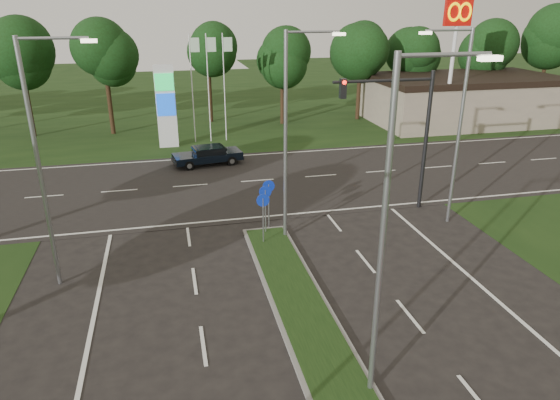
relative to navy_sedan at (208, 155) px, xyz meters
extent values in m
cube|color=black|center=(1.58, 27.00, -0.65)|extent=(160.00, 50.00, 0.02)
cube|color=black|center=(1.58, -4.00, -0.65)|extent=(160.00, 12.00, 0.02)
cube|color=gray|center=(23.58, 8.00, 1.35)|extent=(16.00, 9.00, 4.00)
cylinder|color=gray|center=(2.38, -22.00, 3.85)|extent=(0.16, 0.16, 9.00)
cylinder|color=gray|center=(3.48, -22.00, 8.25)|extent=(2.20, 0.10, 0.10)
cube|color=#FFF2CC|center=(4.58, -22.00, 8.15)|extent=(0.50, 0.22, 0.12)
cylinder|color=gray|center=(2.38, -12.00, 3.85)|extent=(0.16, 0.16, 9.00)
cylinder|color=gray|center=(3.48, -12.00, 8.25)|extent=(2.20, 0.10, 0.10)
cube|color=#FFF2CC|center=(4.58, -12.00, 8.15)|extent=(0.50, 0.22, 0.12)
cylinder|color=gray|center=(-6.92, -14.00, 3.85)|extent=(0.16, 0.16, 9.00)
cylinder|color=gray|center=(-5.82, -14.00, 8.25)|extent=(2.20, 0.10, 0.10)
cube|color=#FFF2CC|center=(-4.72, -14.00, 8.15)|extent=(0.50, 0.22, 0.12)
cylinder|color=gray|center=(10.58, -12.00, 3.85)|extent=(0.16, 0.16, 9.00)
cylinder|color=gray|center=(9.48, -12.00, 8.25)|extent=(2.20, 0.10, 0.10)
cube|color=#FFF2CC|center=(8.38, -12.00, 8.15)|extent=(0.50, 0.22, 0.12)
cylinder|color=black|center=(10.08, -10.00, 2.85)|extent=(0.20, 0.20, 7.00)
cylinder|color=black|center=(7.58, -10.00, 5.95)|extent=(5.00, 0.14, 0.14)
cube|color=black|center=(5.58, -10.00, 5.65)|extent=(0.28, 0.28, 0.90)
sphere|color=#FF190C|center=(5.58, -10.18, 5.95)|extent=(0.20, 0.20, 0.20)
cylinder|color=gray|center=(1.28, -12.50, 0.45)|extent=(0.06, 0.06, 2.20)
cylinder|color=#0C26A5|center=(1.28, -12.50, 1.45)|extent=(0.56, 0.04, 0.56)
cylinder|color=gray|center=(1.58, -11.50, 0.45)|extent=(0.06, 0.06, 2.20)
cylinder|color=#0C26A5|center=(1.58, -11.50, 1.45)|extent=(0.56, 0.04, 0.56)
cylinder|color=gray|center=(1.88, -10.80, 0.45)|extent=(0.06, 0.06, 2.20)
cylinder|color=#0C26A5|center=(1.88, -10.80, 1.45)|extent=(0.56, 0.04, 0.56)
cube|color=silver|center=(-2.42, 5.00, 2.35)|extent=(1.40, 0.30, 6.00)
cube|color=#0CA53F|center=(-2.42, 4.82, 4.15)|extent=(1.30, 0.08, 1.20)
cube|color=#0C3FBF|center=(-2.42, 4.82, 2.55)|extent=(1.30, 0.08, 1.60)
cylinder|color=silver|center=(-0.42, 6.00, 3.35)|extent=(0.08, 0.08, 8.00)
cube|color=#B2D8B2|center=(-0.07, 6.00, 6.55)|extent=(0.70, 0.02, 1.00)
cylinder|color=silver|center=(0.78, 6.00, 3.35)|extent=(0.08, 0.08, 8.00)
cube|color=#B2D8B2|center=(1.13, 6.00, 6.55)|extent=(0.70, 0.02, 1.00)
cylinder|color=silver|center=(1.98, 6.00, 3.35)|extent=(0.08, 0.08, 8.00)
cube|color=#B2D8B2|center=(2.33, 6.00, 6.55)|extent=(0.70, 0.02, 1.00)
cylinder|color=silver|center=(19.58, 4.00, 4.35)|extent=(0.30, 0.30, 10.00)
cube|color=#BF0C07|center=(19.58, 4.00, 8.75)|extent=(2.20, 0.35, 2.00)
torus|color=#FFC600|center=(19.13, 3.78, 8.75)|extent=(1.06, 0.16, 1.06)
torus|color=#FFC600|center=(20.03, 3.78, 8.75)|extent=(1.06, 0.16, 1.06)
cylinder|color=black|center=(1.58, 12.00, 1.55)|extent=(0.36, 0.36, 4.40)
sphere|color=black|center=(1.58, 12.00, 5.85)|extent=(6.00, 6.00, 6.00)
sphere|color=black|center=(1.88, 11.80, 6.85)|extent=(4.80, 4.80, 4.80)
cube|color=black|center=(-0.02, 0.00, -0.10)|extent=(4.63, 2.46, 0.45)
cube|color=black|center=(0.06, 0.01, 0.33)|extent=(2.15, 1.81, 0.42)
cube|color=black|center=(0.06, 0.01, 0.54)|extent=(1.79, 1.67, 0.04)
cylinder|color=black|center=(-1.29, -1.03, -0.34)|extent=(0.64, 0.29, 0.62)
cylinder|color=black|center=(-1.54, 0.59, -0.34)|extent=(0.64, 0.29, 0.62)
cylinder|color=black|center=(1.50, -0.60, -0.34)|extent=(0.64, 0.29, 0.62)
cylinder|color=black|center=(1.25, 1.02, -0.34)|extent=(0.64, 0.29, 0.62)
camera|label=1|loc=(-2.45, -32.01, 9.24)|focal=32.00mm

